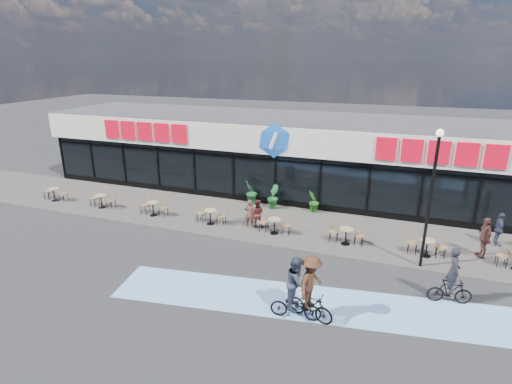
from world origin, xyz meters
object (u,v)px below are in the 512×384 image
bistro_set_0 (55,193)px  pedestrian_a (484,237)px  lamp_post (432,189)px  potted_plant_left (251,192)px  potted_plant_mid (314,202)px  potted_plant_right (273,196)px  patron_right (257,213)px  pedestrian_b (499,229)px  patron_left (250,214)px  cyclist_b (451,283)px  cyclist_a (296,294)px

bistro_set_0 → pedestrian_a: (22.06, 0.68, 0.41)m
bistro_set_0 → pedestrian_a: size_ratio=0.89×
lamp_post → potted_plant_left: lamp_post is taller
bistro_set_0 → potted_plant_mid: potted_plant_mid is taller
potted_plant_mid → potted_plant_right: (-2.26, -0.09, 0.05)m
patron_right → pedestrian_b: pedestrian_b is taller
lamp_post → bistro_set_0: lamp_post is taller
potted_plant_mid → patron_left: bearing=-130.5°
potted_plant_left → pedestrian_b: size_ratio=0.91×
potted_plant_left → cyclist_b: (9.67, -6.51, -0.01)m
potted_plant_mid → patron_left: (-2.53, -2.96, 0.09)m
potted_plant_left → patron_left: bearing=-70.5°
lamp_post → bistro_set_0: (-19.66, 1.06, -2.78)m
bistro_set_0 → potted_plant_left: bearing=16.7°
patron_left → cyclist_b: size_ratio=0.67×
potted_plant_left → patron_right: size_ratio=0.98×
potted_plant_left → cyclist_b: bearing=-34.0°
patron_left → patron_right: bearing=-166.5°
bistro_set_0 → potted_plant_right: bearing=14.3°
potted_plant_right → pedestrian_a: 10.18m
potted_plant_mid → patron_left: size_ratio=0.87×
patron_right → pedestrian_a: size_ratio=0.81×
lamp_post → pedestrian_a: 3.79m
potted_plant_right → cyclist_b: cyclist_b is taller
bistro_set_0 → patron_right: 12.25m
cyclist_a → bistro_set_0: bearing=159.6°
pedestrian_a → pedestrian_b: size_ratio=1.14×
patron_right → cyclist_b: (8.27, -3.64, -0.02)m
patron_right → cyclist_b: size_ratio=0.68×
potted_plant_left → cyclist_a: cyclist_a is taller
patron_left → cyclist_b: bearing=146.8°
pedestrian_a → cyclist_b: cyclist_b is taller
patron_right → potted_plant_right: bearing=-101.8°
patron_left → pedestrian_b: bearing=178.5°
potted_plant_mid → pedestrian_b: bearing=-7.5°
bistro_set_0 → patron_left: patron_left is taller
potted_plant_left → cyclist_b: cyclist_b is taller
bistro_set_0 → cyclist_b: size_ratio=0.74×
lamp_post → potted_plant_right: (-7.48, 4.16, -2.58)m
cyclist_b → pedestrian_b: bearing=66.1°
patron_right → cyclist_a: bearing=106.6°
lamp_post → potted_plant_right: size_ratio=4.18×
pedestrian_a → lamp_post: bearing=-66.8°
potted_plant_left → potted_plant_mid: (3.60, -0.07, -0.08)m
potted_plant_left → cyclist_a: size_ratio=0.63×
lamp_post → potted_plant_right: 8.94m
potted_plant_right → pedestrian_a: size_ratio=0.76×
potted_plant_mid → pedestrian_a: bearing=-18.2°
pedestrian_b → cyclist_b: 5.84m
potted_plant_left → pedestrian_a: pedestrian_a is taller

